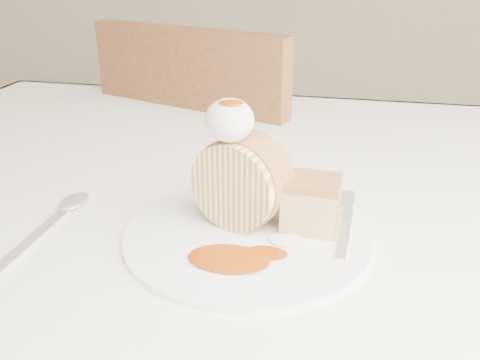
# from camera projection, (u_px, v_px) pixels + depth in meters

# --- Properties ---
(table) EXTENTS (1.40, 0.90, 0.75)m
(table) POSITION_uv_depth(u_px,v_px,m) (296.00, 244.00, 0.73)
(table) COLOR white
(table) RESTS_ON ground
(chair_far) EXTENTS (0.54, 0.54, 0.90)m
(chair_far) POSITION_uv_depth(u_px,v_px,m) (221.00, 196.00, 1.22)
(chair_far) COLOR brown
(chair_far) RESTS_ON ground
(plate) EXTENTS (0.27, 0.27, 0.01)m
(plate) POSITION_uv_depth(u_px,v_px,m) (247.00, 236.00, 0.57)
(plate) COLOR white
(plate) RESTS_ON table
(roulade_slice) EXTENTS (0.11, 0.08, 0.10)m
(roulade_slice) POSITION_uv_depth(u_px,v_px,m) (242.00, 181.00, 0.57)
(roulade_slice) COLOR beige
(roulade_slice) RESTS_ON plate
(cake_chunk) EXTENTS (0.06, 0.06, 0.05)m
(cake_chunk) POSITION_uv_depth(u_px,v_px,m) (311.00, 206.00, 0.57)
(cake_chunk) COLOR #B68244
(cake_chunk) RESTS_ON plate
(whipped_cream) EXTENTS (0.05, 0.05, 0.04)m
(whipped_cream) POSITION_uv_depth(u_px,v_px,m) (229.00, 120.00, 0.53)
(whipped_cream) COLOR white
(whipped_cream) RESTS_ON roulade_slice
(caramel_drizzle) EXTENTS (0.03, 0.02, 0.01)m
(caramel_drizzle) POSITION_uv_depth(u_px,v_px,m) (231.00, 97.00, 0.52)
(caramel_drizzle) COLOR #8E3505
(caramel_drizzle) RESTS_ON whipped_cream
(caramel_pool) EXTENTS (0.08, 0.06, 0.00)m
(caramel_pool) POSITION_uv_depth(u_px,v_px,m) (229.00, 258.00, 0.52)
(caramel_pool) COLOR #8E3505
(caramel_pool) RESTS_ON plate
(fork) EXTENTS (0.03, 0.16, 0.00)m
(fork) POSITION_uv_depth(u_px,v_px,m) (345.00, 233.00, 0.56)
(fork) COLOR silver
(fork) RESTS_ON plate
(spoon) EXTENTS (0.03, 0.18, 0.00)m
(spoon) POSITION_uv_depth(u_px,v_px,m) (31.00, 241.00, 0.56)
(spoon) COLOR silver
(spoon) RESTS_ON table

